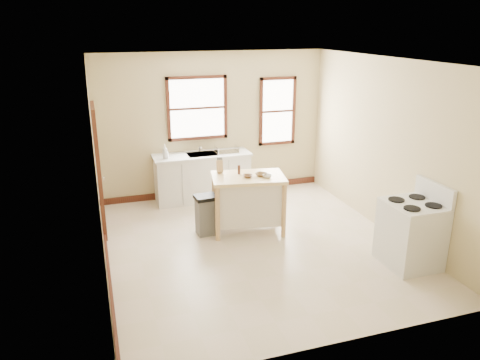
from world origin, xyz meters
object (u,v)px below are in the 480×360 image
Objects in this scene: trash_bin at (206,215)px; bowl_a at (248,176)px; dish_rack at (227,150)px; bowl_b at (261,174)px; soap_bottle_b at (166,154)px; gas_stove at (412,225)px; kitchen_island at (248,203)px; pepper_grinder at (239,170)px; soap_bottle_a at (165,152)px; bowl_c at (267,176)px; knife_block at (220,167)px.

bowl_a is at bearing -15.94° from trash_bin.
bowl_b is (0.10, -1.65, 0.00)m from dish_rack.
trash_bin is (0.38, -1.48, -0.67)m from soap_bottle_b.
kitchen_island is at bearing 135.42° from gas_stove.
gas_stove reaches higher than bowl_a.
pepper_grinder is 0.37m from bowl_b.
soap_bottle_a is 1.93m from bowl_a.
soap_bottle_b is 0.26× the size of trash_bin.
soap_bottle_a is at bearing 135.22° from kitchen_island.
kitchen_island is 0.59m from bowl_c.
trash_bin is at bearing -175.98° from kitchen_island.
soap_bottle_b is 1.18m from dish_rack.
gas_stove reaches higher than pepper_grinder.
bowl_c reaches higher than bowl_b.
dish_rack is at bearing 22.68° from soap_bottle_b.
soap_bottle_b is at bearing 125.92° from knife_block.
dish_rack is at bearing 75.93° from knife_block.
kitchen_island is at bearing -87.83° from dish_rack.
pepper_grinder is (-0.21, -1.45, 0.05)m from dish_rack.
soap_bottle_b is at bearing 122.92° from bowl_a.
bowl_c is (0.26, -0.17, 0.50)m from kitchen_island.
dish_rack is 1.77m from bowl_c.
soap_bottle_a is 0.05m from soap_bottle_b.
soap_bottle_b is 0.15× the size of kitchen_island.
dish_rack is at bearing 57.63° from trash_bin.
pepper_grinder is at bearing -54.29° from soap_bottle_a.
trash_bin is at bearing -111.84° from dish_rack.
kitchen_island is 0.76m from knife_block.
trash_bin is (-0.70, 0.07, -0.14)m from kitchen_island.
dish_rack is (1.19, 0.05, -0.08)m from soap_bottle_a.
bowl_b reaches higher than trash_bin.
pepper_grinder is 0.95× the size of bowl_a.
kitchen_island is at bearing -34.76° from soap_bottle_b.
trash_bin is (-0.31, -0.24, -0.72)m from knife_block.
soap_bottle_b is at bearing 124.33° from pepper_grinder.
soap_bottle_b is 0.15× the size of gas_stove.
kitchen_island is at bearing -10.67° from trash_bin.
bowl_a is 0.24× the size of trash_bin.
bowl_c is at bearing -78.99° from dish_rack.
kitchen_island is at bearing 147.70° from bowl_c.
pepper_grinder reaches higher than dish_rack.
knife_block reaches higher than dish_rack.
dish_rack is at bearing 81.64° from pepper_grinder.
dish_rack is 1.83m from trash_bin.
soap_bottle_a is 1.66× the size of bowl_a.
bowl_c is at bearing -19.98° from bowl_a.
bowl_c reaches higher than trash_bin.
bowl_b is at bearing 0.99° from bowl_a.
soap_bottle_a is 1.49× the size of soap_bottle_b.
soap_bottle_a is 0.60× the size of dish_rack.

